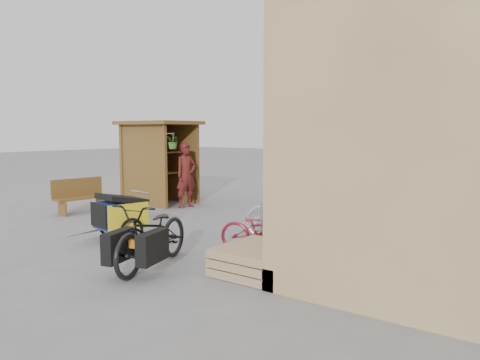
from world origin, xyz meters
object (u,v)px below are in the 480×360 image
Objects in this scene: pallet_stack at (257,259)px; bike_1 at (289,215)px; bike_0 at (264,230)px; bike_6 at (358,198)px; child_trailer at (120,213)px; bike_4 at (342,203)px; bike_7 at (367,195)px; shopping_carts at (415,187)px; bike_2 at (308,210)px; person_kiosk at (186,175)px; cargo_bike at (152,235)px; bench at (80,195)px; kiosk at (157,150)px; bike_3 at (328,208)px; bike_5 at (347,198)px.

pallet_stack is 2.10m from bike_1.
bike_0 is 0.99× the size of bike_6.
bike_4 is (2.78, 4.17, -0.06)m from child_trailer.
bike_7 is at bearing -16.77° from bike_1.
bike_2 is (-0.75, -4.82, -0.08)m from shopping_carts.
bike_2 reaches higher than bike_4.
cargo_bike is at bearing -134.01° from person_kiosk.
bench is 7.16m from bike_6.
bike_6 is (-0.77, 5.58, 0.20)m from pallet_stack.
kiosk is at bearing 43.58° from bike_0.
bike_1 is (6.03, 0.46, 0.08)m from bench.
bike_7 reaches higher than bike_6.
bike_3 is 0.89× the size of bike_5.
cargo_bike reaches higher than shopping_carts.
pallet_stack is at bearing -6.73° from bench.
pallet_stack is 3.45m from child_trailer.
child_trailer is at bearing 137.38° from cargo_bike.
bike_4 is 1.53m from bike_7.
person_kiosk reaches higher than bike_2.
bike_7 is at bearing 20.00° from kiosk.
pallet_stack is 3.01m from bike_2.
cargo_bike reaches higher than pallet_stack.
pallet_stack is 5.63m from bike_6.
bike_5 is at bearing 168.55° from bike_7.
bike_1 is at bearing 177.15° from bike_2.
bike_3 is (2.88, 3.25, -0.05)m from child_trailer.
bike_6 is at bearing 97.81° from pallet_stack.
kiosk is at bearing 72.26° from bike_3.
person_kiosk reaches higher than bench.
cargo_bike reaches higher than bench.
bike_3 is 2.45m from bike_7.
bench is 3.50m from child_trailer.
shopping_carts is at bearing -29.87° from bike_7.
bike_2 is 1.04× the size of bike_5.
bike_3 is 0.88× the size of bike_4.
person_kiosk reaches higher than shopping_carts.
person_kiosk is (-3.59, 4.55, 0.37)m from cargo_bike.
bike_7 is at bearing 96.43° from pallet_stack.
shopping_carts is at bearing 63.68° from cargo_bike.
bike_2 is at bearing 62.54° from cargo_bike.
child_trailer is 2.20m from cargo_bike.
pallet_stack is at bearing 10.88° from cargo_bike.
bench is at bearing 167.16° from pallet_stack.
kiosk is 7.50m from pallet_stack.
bike_1 is (-0.64, 1.98, 0.32)m from pallet_stack.
kiosk is at bearing 108.06° from bike_6.
bench is at bearing 139.82° from cargo_bike.
bike_6 is (-0.13, 3.60, -0.12)m from bike_1.
kiosk is 6.48m from bike_0.
bike_3 is 2.12m from bike_6.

